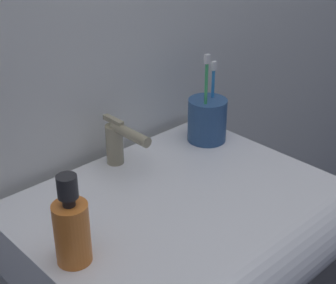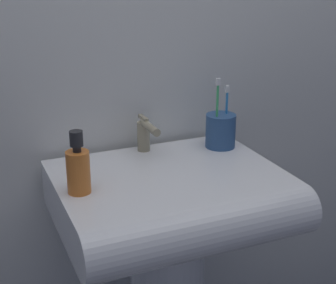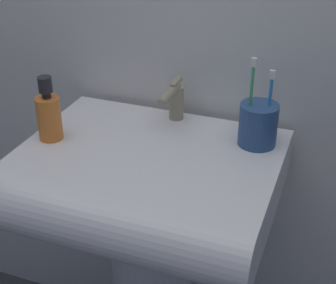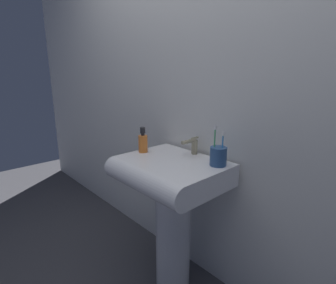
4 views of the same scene
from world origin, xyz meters
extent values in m
cube|color=silver|center=(0.00, 0.26, 1.20)|extent=(5.00, 0.05, 2.40)
cube|color=white|center=(0.00, 0.00, 0.76)|extent=(0.59, 0.43, 0.13)
cylinder|color=white|center=(0.00, -0.21, 0.76)|extent=(0.59, 0.13, 0.13)
cylinder|color=tan|center=(0.00, 0.18, 0.87)|extent=(0.04, 0.04, 0.09)
cylinder|color=tan|center=(0.00, 0.12, 0.92)|extent=(0.02, 0.11, 0.02)
cube|color=tan|center=(0.00, 0.18, 0.93)|extent=(0.01, 0.06, 0.01)
cylinder|color=#2D5184|center=(0.22, 0.12, 0.88)|extent=(0.09, 0.09, 0.10)
cylinder|color=#3FB266|center=(0.20, 0.11, 0.93)|extent=(0.01, 0.01, 0.18)
cube|color=white|center=(0.20, 0.11, 1.03)|extent=(0.01, 0.01, 0.02)
cylinder|color=#338CD8|center=(0.24, 0.12, 0.92)|extent=(0.01, 0.01, 0.15)
cube|color=white|center=(0.24, 0.12, 1.00)|extent=(0.01, 0.01, 0.02)
cylinder|color=orange|center=(-0.24, -0.03, 0.88)|extent=(0.06, 0.06, 0.11)
cylinder|color=#262628|center=(-0.24, -0.03, 0.94)|extent=(0.02, 0.02, 0.01)
cylinder|color=#262628|center=(-0.24, -0.03, 0.97)|extent=(0.03, 0.03, 0.04)
camera|label=1|loc=(-0.58, -0.60, 1.38)|focal=55.00mm
camera|label=2|loc=(-0.49, -1.16, 1.37)|focal=55.00mm
camera|label=3|loc=(0.40, -0.95, 1.42)|focal=55.00mm
camera|label=4|loc=(1.02, -0.98, 1.30)|focal=28.00mm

